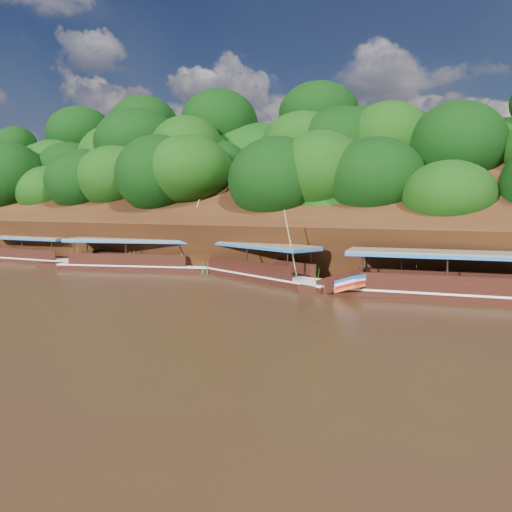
% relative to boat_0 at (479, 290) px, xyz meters
% --- Properties ---
extents(ground, '(160.00, 160.00, 0.00)m').
position_rel_boat_0_xyz_m(ground, '(-11.96, -6.80, -0.60)').
color(ground, black).
rests_on(ground, ground).
extents(riverbank, '(120.00, 30.06, 19.40)m').
position_rel_boat_0_xyz_m(riverbank, '(-11.97, 15.92, 1.29)').
color(riverbank, black).
rests_on(riverbank, ground).
extents(boat_0, '(16.49, 4.23, 6.20)m').
position_rel_boat_0_xyz_m(boat_0, '(0.00, 0.00, 0.00)').
color(boat_0, black).
rests_on(boat_0, ground).
extents(boat_1, '(14.32, 7.78, 5.38)m').
position_rel_boat_0_xyz_m(boat_1, '(-12.88, 1.16, -0.02)').
color(boat_1, black).
rests_on(boat_1, ground).
extents(boat_2, '(15.95, 6.40, 6.09)m').
position_rel_boat_0_xyz_m(boat_2, '(-24.06, 2.23, -0.03)').
color(boat_2, black).
rests_on(boat_2, ground).
extents(boat_3, '(13.19, 2.62, 2.79)m').
position_rel_boat_0_xyz_m(boat_3, '(-35.99, 1.89, -0.07)').
color(boat_3, black).
rests_on(boat_3, ground).
extents(reeds, '(49.68, 2.22, 2.17)m').
position_rel_boat_0_xyz_m(reeds, '(-15.54, 2.61, 0.30)').
color(reeds, '#1D5916').
rests_on(reeds, ground).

